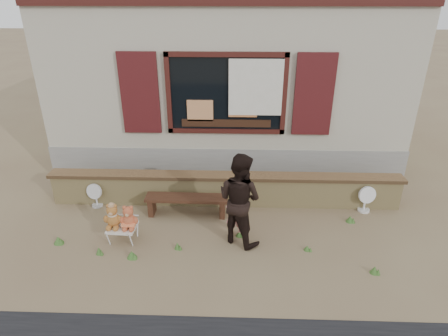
{
  "coord_description": "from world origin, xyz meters",
  "views": [
    {
      "loc": [
        0.21,
        -5.69,
        3.99
      ],
      "look_at": [
        0.0,
        0.6,
        1.0
      ],
      "focal_mm": 30.0,
      "sensor_mm": 36.0,
      "label": 1
    }
  ],
  "objects_px": {
    "child": "(235,213)",
    "adult": "(240,199)",
    "teddy_bear_left": "(113,215)",
    "bench": "(187,201)",
    "folding_chair": "(122,228)",
    "teddy_bear_right": "(129,216)"
  },
  "relations": [
    {
      "from": "bench",
      "to": "teddy_bear_right",
      "type": "xyz_separation_m",
      "value": [
        -0.88,
        -0.88,
        0.21
      ]
    },
    {
      "from": "folding_chair",
      "to": "adult",
      "type": "relative_size",
      "value": 0.3
    },
    {
      "from": "bench",
      "to": "teddy_bear_left",
      "type": "bearing_deg",
      "value": -142.22
    },
    {
      "from": "folding_chair",
      "to": "adult",
      "type": "bearing_deg",
      "value": 5.9
    },
    {
      "from": "bench",
      "to": "teddy_bear_right",
      "type": "bearing_deg",
      "value": -133.86
    },
    {
      "from": "teddy_bear_left",
      "to": "folding_chair",
      "type": "bearing_deg",
      "value": -0.0
    },
    {
      "from": "bench",
      "to": "child",
      "type": "bearing_deg",
      "value": -33.98
    },
    {
      "from": "teddy_bear_left",
      "to": "bench",
      "type": "bearing_deg",
      "value": 40.21
    },
    {
      "from": "child",
      "to": "adult",
      "type": "height_order",
      "value": "adult"
    },
    {
      "from": "child",
      "to": "adult",
      "type": "relative_size",
      "value": 0.57
    },
    {
      "from": "folding_chair",
      "to": "child",
      "type": "height_order",
      "value": "child"
    },
    {
      "from": "bench",
      "to": "folding_chair",
      "type": "xyz_separation_m",
      "value": [
        -1.01,
        -0.88,
        -0.03
      ]
    },
    {
      "from": "child",
      "to": "adult",
      "type": "xyz_separation_m",
      "value": [
        0.07,
        -0.13,
        0.35
      ]
    },
    {
      "from": "teddy_bear_right",
      "to": "adult",
      "type": "bearing_deg",
      "value": 6.34
    },
    {
      "from": "folding_chair",
      "to": "bench",
      "type": "bearing_deg",
      "value": 44.08
    },
    {
      "from": "bench",
      "to": "teddy_bear_left",
      "type": "height_order",
      "value": "teddy_bear_left"
    },
    {
      "from": "teddy_bear_left",
      "to": "adult",
      "type": "relative_size",
      "value": 0.27
    },
    {
      "from": "bench",
      "to": "child",
      "type": "relative_size",
      "value": 1.68
    },
    {
      "from": "folding_chair",
      "to": "child",
      "type": "relative_size",
      "value": 0.52
    },
    {
      "from": "child",
      "to": "teddy_bear_right",
      "type": "bearing_deg",
      "value": -15.15
    },
    {
      "from": "folding_chair",
      "to": "teddy_bear_right",
      "type": "height_order",
      "value": "teddy_bear_right"
    },
    {
      "from": "folding_chair",
      "to": "teddy_bear_left",
      "type": "distance_m",
      "value": 0.29
    }
  ]
}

